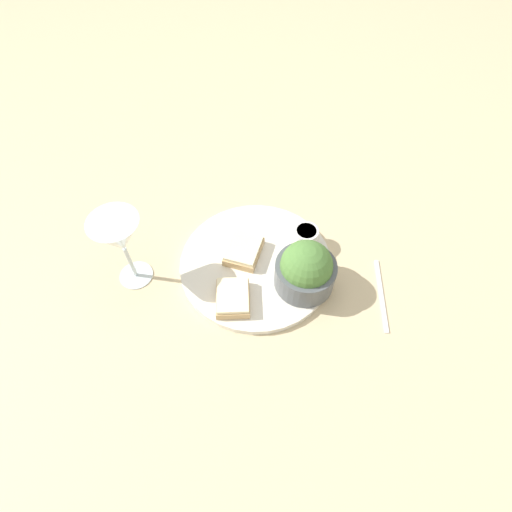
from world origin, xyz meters
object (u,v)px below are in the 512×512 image
sauce_ramekin (306,235)px  wine_glass (119,238)px  salad_bowl (306,270)px  fork (381,294)px  cheese_toast_near (243,251)px  cheese_toast_far (233,298)px

sauce_ramekin → wine_glass: size_ratio=0.30×
salad_bowl → sauce_ramekin: salad_bowl is taller
wine_glass → fork: size_ratio=1.21×
sauce_ramekin → fork: sauce_ramekin is taller
cheese_toast_near → sauce_ramekin: bearing=142.1°
salad_bowl → cheese_toast_near: 0.14m
sauce_ramekin → cheese_toast_far: bearing=-8.7°
sauce_ramekin → wine_glass: (0.27, -0.23, 0.09)m
cheese_toast_far → fork: size_ratio=0.72×
salad_bowl → fork: 0.17m
sauce_ramekin → cheese_toast_near: (0.11, -0.08, -0.01)m
cheese_toast_near → cheese_toast_far: bearing=28.3°
sauce_ramekin → wine_glass: wine_glass is taller
fork → wine_glass: bearing=-58.2°
cheese_toast_far → wine_glass: bearing=-71.3°
cheese_toast_near → salad_bowl: bearing=98.4°
salad_bowl → wine_glass: 0.35m
cheese_toast_far → sauce_ramekin: bearing=171.3°
salad_bowl → wine_glass: size_ratio=0.69×
sauce_ramekin → wine_glass: bearing=-40.4°
sauce_ramekin → fork: 0.19m
cheese_toast_far → fork: cheese_toast_far is taller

